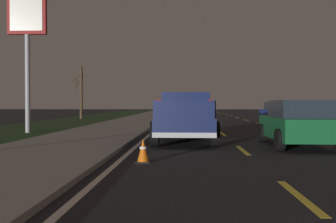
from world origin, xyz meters
TOP-DOWN VIEW (x-y plane):
  - ground at (27.00, 0.00)m, footprint 144.00×144.00m
  - sidewalk_shoulder at (27.00, 7.45)m, footprint 108.00×4.00m
  - grass_verge at (27.00, 12.45)m, footprint 108.00×6.00m
  - lane_markings at (30.57, 3.03)m, footprint 108.64×7.04m
  - pickup_truck at (13.75, 3.49)m, footprint 5.45×2.34m
  - sedan_green at (11.85, -0.23)m, footprint 4.42×2.06m
  - sedan_blue at (29.07, -3.41)m, footprint 4.45×2.11m
  - gas_price_sign at (17.78, 11.23)m, footprint 0.27×1.90m
  - bare_tree_far at (35.62, 13.19)m, footprint 1.49×0.93m
  - traffic_cone_near at (7.94, 4.53)m, footprint 0.36×0.36m

SIDE VIEW (x-z plane):
  - ground at x=27.00m, z-range 0.00..0.00m
  - grass_verge at x=27.00m, z-range 0.00..0.01m
  - lane_markings at x=30.57m, z-range 0.00..0.01m
  - sidewalk_shoulder at x=27.00m, z-range 0.00..0.12m
  - traffic_cone_near at x=7.94m, z-range -0.01..0.57m
  - sedan_green at x=11.85m, z-range 0.01..1.55m
  - sedan_blue at x=29.07m, z-range 0.01..1.55m
  - pickup_truck at x=13.75m, z-range -0.02..1.85m
  - bare_tree_far at x=35.62m, z-range 0.04..5.03m
  - gas_price_sign at x=17.78m, z-range 1.77..8.77m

